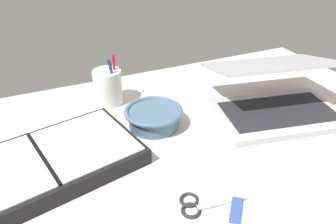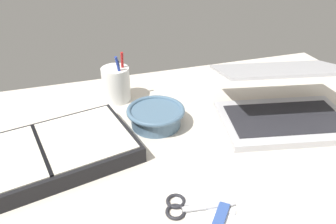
{
  "view_description": "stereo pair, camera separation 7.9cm",
  "coord_description": "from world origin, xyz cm",
  "px_view_note": "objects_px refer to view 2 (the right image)",
  "views": [
    {
      "loc": [
        -28.8,
        -50.99,
        50.06
      ],
      "look_at": [
        -0.76,
        11.03,
        9.0
      ],
      "focal_mm": 35.0,
      "sensor_mm": 36.0,
      "label": 1
    },
    {
      "loc": [
        -21.39,
        -53.84,
        50.06
      ],
      "look_at": [
        -0.76,
        11.03,
        9.0
      ],
      "focal_mm": 35.0,
      "sensor_mm": 36.0,
      "label": 2
    }
  ],
  "objects_px": {
    "pen_cup": "(116,84)",
    "scissors": "(184,206)",
    "bowl": "(156,116)",
    "laptop": "(283,103)",
    "planner": "(43,155)"
  },
  "relations": [
    {
      "from": "pen_cup",
      "to": "planner",
      "type": "bearing_deg",
      "value": -131.18
    },
    {
      "from": "laptop",
      "to": "scissors",
      "type": "relative_size",
      "value": 2.9
    },
    {
      "from": "bowl",
      "to": "pen_cup",
      "type": "height_order",
      "value": "pen_cup"
    },
    {
      "from": "laptop",
      "to": "pen_cup",
      "type": "distance_m",
      "value": 0.47
    },
    {
      "from": "pen_cup",
      "to": "bowl",
      "type": "bearing_deg",
      "value": -66.73
    },
    {
      "from": "pen_cup",
      "to": "scissors",
      "type": "xyz_separation_m",
      "value": [
        0.05,
        -0.46,
        -0.05
      ]
    },
    {
      "from": "pen_cup",
      "to": "scissors",
      "type": "height_order",
      "value": "pen_cup"
    },
    {
      "from": "planner",
      "to": "scissors",
      "type": "height_order",
      "value": "planner"
    },
    {
      "from": "bowl",
      "to": "planner",
      "type": "bearing_deg",
      "value": -165.81
    },
    {
      "from": "laptop",
      "to": "scissors",
      "type": "distance_m",
      "value": 0.43
    },
    {
      "from": "pen_cup",
      "to": "planner",
      "type": "xyz_separation_m",
      "value": [
        -0.21,
        -0.24,
        -0.03
      ]
    },
    {
      "from": "bowl",
      "to": "planner",
      "type": "distance_m",
      "value": 0.29
    },
    {
      "from": "bowl",
      "to": "planner",
      "type": "relative_size",
      "value": 0.35
    },
    {
      "from": "scissors",
      "to": "laptop",
      "type": "bearing_deg",
      "value": 51.2
    },
    {
      "from": "laptop",
      "to": "bowl",
      "type": "height_order",
      "value": "laptop"
    }
  ]
}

